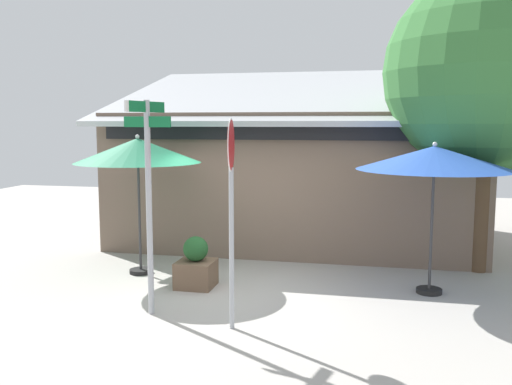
{
  "coord_description": "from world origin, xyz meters",
  "views": [
    {
      "loc": [
        2.42,
        -9.14,
        2.93
      ],
      "look_at": [
        0.14,
        1.2,
        1.6
      ],
      "focal_mm": 38.97,
      "sensor_mm": 36.0,
      "label": 1
    }
  ],
  "objects_px": {
    "street_sign_post": "(148,187)",
    "stop_sign": "(231,185)",
    "shade_tree": "(498,75)",
    "patio_umbrella_royal_blue_center": "(434,159)",
    "sidewalk_planter": "(196,266)",
    "patio_umbrella_forest_green_left": "(138,151)"
  },
  "relations": [
    {
      "from": "stop_sign",
      "to": "patio_umbrella_royal_blue_center",
      "type": "relative_size",
      "value": 1.15
    },
    {
      "from": "patio_umbrella_royal_blue_center",
      "to": "shade_tree",
      "type": "xyz_separation_m",
      "value": [
        1.25,
        1.64,
        1.49
      ]
    },
    {
      "from": "patio_umbrella_forest_green_left",
      "to": "sidewalk_planter",
      "type": "distance_m",
      "value": 2.51
    },
    {
      "from": "shade_tree",
      "to": "stop_sign",
      "type": "bearing_deg",
      "value": -136.34
    },
    {
      "from": "patio_umbrella_forest_green_left",
      "to": "sidewalk_planter",
      "type": "relative_size",
      "value": 2.94
    },
    {
      "from": "street_sign_post",
      "to": "sidewalk_planter",
      "type": "height_order",
      "value": "street_sign_post"
    },
    {
      "from": "patio_umbrella_royal_blue_center",
      "to": "shade_tree",
      "type": "distance_m",
      "value": 2.55
    },
    {
      "from": "street_sign_post",
      "to": "stop_sign",
      "type": "relative_size",
      "value": 1.09
    },
    {
      "from": "patio_umbrella_royal_blue_center",
      "to": "street_sign_post",
      "type": "bearing_deg",
      "value": -154.89
    },
    {
      "from": "stop_sign",
      "to": "patio_umbrella_forest_green_left",
      "type": "relative_size",
      "value": 1.11
    },
    {
      "from": "stop_sign",
      "to": "shade_tree",
      "type": "bearing_deg",
      "value": 43.66
    },
    {
      "from": "patio_umbrella_royal_blue_center",
      "to": "patio_umbrella_forest_green_left",
      "type": "bearing_deg",
      "value": 178.68
    },
    {
      "from": "stop_sign",
      "to": "shade_tree",
      "type": "distance_m",
      "value": 6.02
    },
    {
      "from": "patio_umbrella_royal_blue_center",
      "to": "sidewalk_planter",
      "type": "bearing_deg",
      "value": -172.81
    },
    {
      "from": "stop_sign",
      "to": "shade_tree",
      "type": "xyz_separation_m",
      "value": [
        4.17,
        3.98,
        1.75
      ]
    },
    {
      "from": "patio_umbrella_royal_blue_center",
      "to": "stop_sign",
      "type": "bearing_deg",
      "value": -141.28
    },
    {
      "from": "patio_umbrella_forest_green_left",
      "to": "stop_sign",
      "type": "bearing_deg",
      "value": -44.5
    },
    {
      "from": "street_sign_post",
      "to": "stop_sign",
      "type": "distance_m",
      "value": 1.42
    },
    {
      "from": "street_sign_post",
      "to": "patio_umbrella_forest_green_left",
      "type": "bearing_deg",
      "value": 117.83
    },
    {
      "from": "stop_sign",
      "to": "shade_tree",
      "type": "relative_size",
      "value": 0.51
    },
    {
      "from": "patio_umbrella_forest_green_left",
      "to": "patio_umbrella_royal_blue_center",
      "type": "height_order",
      "value": "patio_umbrella_forest_green_left"
    },
    {
      "from": "street_sign_post",
      "to": "sidewalk_planter",
      "type": "xyz_separation_m",
      "value": [
        0.23,
        1.5,
        -1.6
      ]
    }
  ]
}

